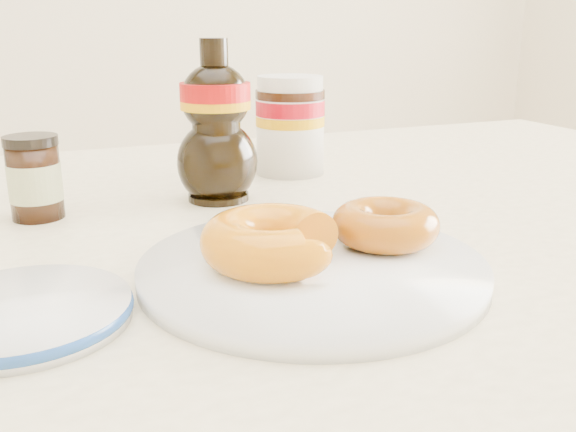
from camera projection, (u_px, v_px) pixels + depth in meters
name	position (u px, v px, depth m)	size (l,w,h in m)	color
dining_table	(282.00, 295.00, 0.67)	(1.40, 0.90, 0.75)	#FDEDC1
plate	(312.00, 268.00, 0.50)	(0.27, 0.27, 0.01)	white
donut_bitten	(272.00, 241.00, 0.48)	(0.11, 0.11, 0.04)	orange
donut_whole	(385.00, 224.00, 0.53)	(0.09, 0.09, 0.03)	#975109
nutella_jar	(290.00, 121.00, 0.82)	(0.09, 0.09, 0.12)	white
syrup_bottle	(216.00, 122.00, 0.69)	(0.09, 0.08, 0.17)	black
dark_jar	(35.00, 178.00, 0.63)	(0.05, 0.05, 0.08)	black
blue_rim_saucer	(23.00, 312.00, 0.42)	(0.14, 0.14, 0.01)	white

